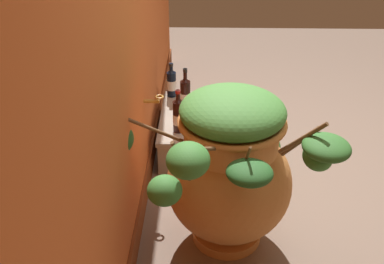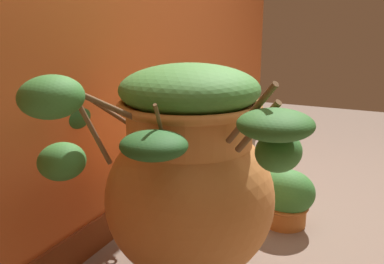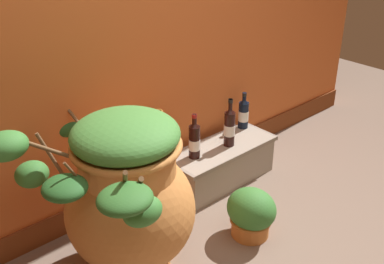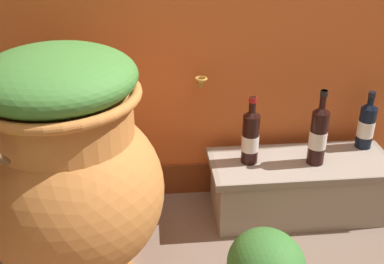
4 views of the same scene
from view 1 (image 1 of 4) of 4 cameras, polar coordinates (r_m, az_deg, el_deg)
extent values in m
plane|color=#7A6656|center=(3.19, 14.57, -6.23)|extent=(7.00, 7.00, 0.00)
cube|color=brown|center=(3.08, -5.55, -4.89)|extent=(4.40, 0.02, 0.16)
cylinder|color=#B28433|center=(2.79, -5.19, 3.94)|extent=(0.02, 0.10, 0.02)
torus|color=#B28433|center=(2.77, -4.19, 4.49)|extent=(0.06, 0.06, 0.01)
cylinder|color=#CC7F3D|center=(2.68, 4.41, -12.57)|extent=(0.40, 0.40, 0.06)
ellipsoid|color=#CC7F3D|center=(2.45, 4.73, -6.48)|extent=(0.68, 0.68, 0.65)
cylinder|color=#CC7F3D|center=(2.28, 5.05, -0.34)|extent=(0.49, 0.49, 0.15)
torus|color=#CC7F3D|center=(2.24, 5.14, 1.34)|extent=(0.55, 0.55, 0.04)
cylinder|color=brown|center=(2.04, -1.38, -3.85)|extent=(0.10, 0.09, 0.27)
ellipsoid|color=#387A33|center=(2.03, -3.52, -7.47)|extent=(0.17, 0.16, 0.13)
cylinder|color=brown|center=(2.09, 13.92, -0.79)|extent=(0.12, 0.19, 0.23)
ellipsoid|color=#2D6628|center=(2.06, 16.81, -1.87)|extent=(0.23, 0.22, 0.08)
cylinder|color=brown|center=(2.25, -5.62, 0.58)|extent=(0.03, 0.36, 0.18)
ellipsoid|color=#235623|center=(2.31, -9.57, -0.97)|extent=(0.23, 0.17, 0.15)
cylinder|color=brown|center=(1.89, 1.22, -2.18)|extent=(0.28, 0.15, 0.18)
ellipsoid|color=#387A33|center=(1.77, -0.51, -3.61)|extent=(0.20, 0.18, 0.13)
cylinder|color=brown|center=(1.99, 7.05, -3.17)|extent=(0.09, 0.03, 0.16)
ellipsoid|color=#235623|center=(1.97, 7.36, -5.17)|extent=(0.20, 0.21, 0.08)
cylinder|color=brown|center=(2.16, 13.64, -1.18)|extent=(0.09, 0.16, 0.21)
ellipsoid|color=#387A33|center=(2.18, 15.75, -3.03)|extent=(0.18, 0.14, 0.12)
ellipsoid|color=#428438|center=(2.22, 5.21, 2.73)|extent=(0.53, 0.53, 0.19)
cube|color=#9E9384|center=(3.40, -1.16, 0.11)|extent=(0.78, 0.31, 0.28)
cube|color=gray|center=(3.33, -1.18, 1.97)|extent=(0.83, 0.33, 0.03)
cylinder|color=black|center=(3.32, -0.86, 4.52)|extent=(0.08, 0.08, 0.25)
cone|color=black|center=(3.26, -0.87, 6.69)|extent=(0.08, 0.08, 0.04)
cylinder|color=black|center=(3.24, -0.88, 7.28)|extent=(0.03, 0.03, 0.10)
cylinder|color=black|center=(3.23, -0.88, 7.89)|extent=(0.03, 0.03, 0.02)
cylinder|color=silver|center=(3.32, -0.86, 4.42)|extent=(0.08, 0.08, 0.08)
cylinder|color=black|center=(3.06, -1.76, 1.97)|extent=(0.08, 0.08, 0.23)
cone|color=black|center=(3.01, -1.79, 4.10)|extent=(0.08, 0.08, 0.04)
cylinder|color=black|center=(2.99, -1.80, 4.62)|extent=(0.03, 0.03, 0.09)
cylinder|color=maroon|center=(2.98, -1.81, 5.17)|extent=(0.03, 0.03, 0.02)
cylinder|color=silver|center=(3.07, -1.75, 1.69)|extent=(0.08, 0.08, 0.07)
cylinder|color=black|center=(3.58, -2.64, 6.11)|extent=(0.08, 0.08, 0.20)
cone|color=black|center=(3.54, -2.68, 7.80)|extent=(0.08, 0.08, 0.04)
cylinder|color=black|center=(3.53, -2.69, 8.19)|extent=(0.03, 0.03, 0.08)
cylinder|color=black|center=(3.52, -2.70, 8.59)|extent=(0.03, 0.03, 0.02)
cylinder|color=white|center=(3.58, -2.63, 6.05)|extent=(0.08, 0.08, 0.08)
cylinder|color=#C17033|center=(3.22, 8.32, -3.84)|extent=(0.23, 0.23, 0.12)
torus|color=#B2672E|center=(3.19, 8.38, -3.13)|extent=(0.25, 0.25, 0.02)
ellipsoid|color=#387A33|center=(3.15, 8.49, -1.89)|extent=(0.28, 0.31, 0.24)
camera|label=2|loc=(1.27, 43.06, -17.42)|focal=38.07mm
camera|label=3|loc=(2.04, 69.53, 12.19)|focal=44.01mm
camera|label=4|loc=(2.82, 38.02, 14.46)|focal=44.11mm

